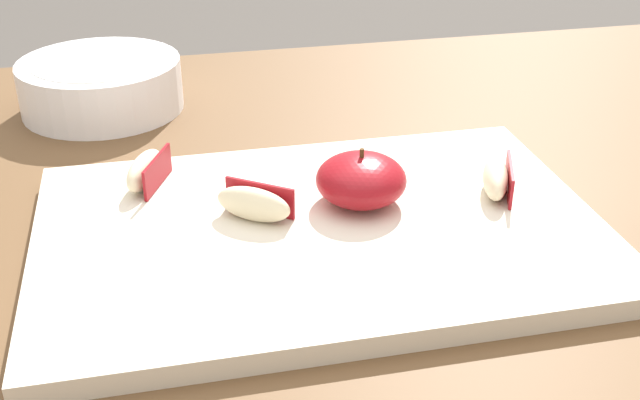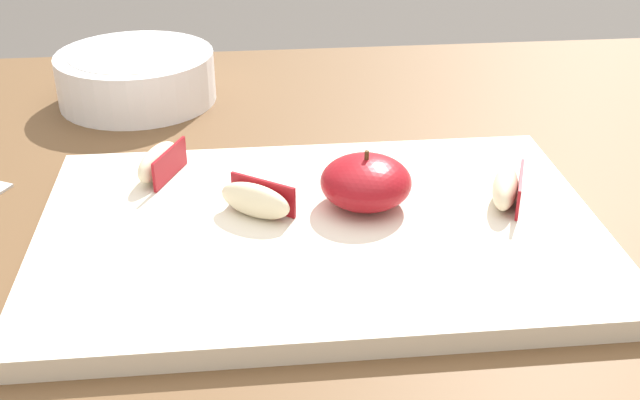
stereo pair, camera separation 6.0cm
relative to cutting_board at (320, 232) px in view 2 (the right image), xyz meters
name	(u,v)px [view 2 (the right image)]	position (x,y,z in m)	size (l,w,h in m)	color
dining_table	(335,309)	(0.02, 0.05, -0.11)	(1.32, 0.86, 0.77)	brown
cutting_board	(320,232)	(0.00, 0.00, 0.00)	(0.43, 0.29, 0.02)	beige
apple_half_skin_up	(366,182)	(0.04, 0.03, 0.03)	(0.07, 0.07, 0.05)	maroon
apple_wedge_near_knife	(507,188)	(0.15, 0.02, 0.02)	(0.04, 0.06, 0.03)	beige
apple_wedge_middle	(159,162)	(-0.13, 0.09, 0.02)	(0.04, 0.06, 0.03)	beige
apple_wedge_left	(256,200)	(-0.05, 0.02, 0.02)	(0.06, 0.05, 0.03)	beige
ceramic_fruit_bowl	(136,75)	(-0.17, 0.32, 0.02)	(0.17, 0.17, 0.06)	white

